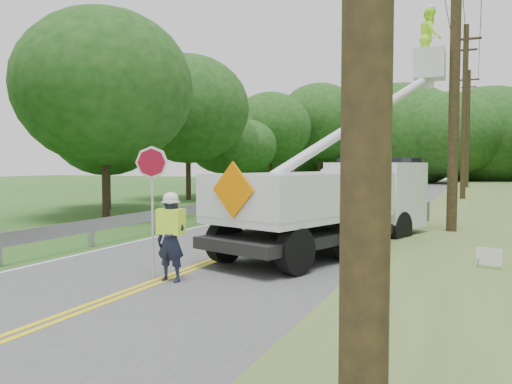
% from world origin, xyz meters
% --- Properties ---
extents(ground, '(140.00, 140.00, 0.00)m').
position_xyz_m(ground, '(0.00, 0.00, 0.00)').
color(ground, '#2C561E').
rests_on(ground, ground).
extents(road, '(7.20, 96.00, 0.03)m').
position_xyz_m(road, '(0.00, 14.00, 0.01)').
color(road, '#4B4B4D').
rests_on(road, ground).
extents(guardrail, '(0.18, 48.00, 0.77)m').
position_xyz_m(guardrail, '(-4.02, 14.91, 0.55)').
color(guardrail, '#9C9FA5').
rests_on(guardrail, ground).
extents(utility_poles, '(1.60, 43.30, 10.00)m').
position_xyz_m(utility_poles, '(5.00, 17.02, 5.27)').
color(utility_poles, black).
rests_on(utility_poles, ground).
extents(treeline_left, '(11.22, 56.10, 10.73)m').
position_xyz_m(treeline_left, '(-10.44, 31.08, 5.68)').
color(treeline_left, '#332319').
rests_on(treeline_left, ground).
extents(treeline_horizon, '(57.04, 14.59, 12.79)m').
position_xyz_m(treeline_horizon, '(0.30, 56.19, 5.50)').
color(treeline_horizon, '#15420F').
rests_on(treeline_horizon, ground).
extents(flagger, '(1.04, 0.39, 2.62)m').
position_xyz_m(flagger, '(0.23, 1.27, 0.96)').
color(flagger, '#191E33').
rests_on(flagger, road).
extents(bucket_truck, '(4.77, 7.61, 6.83)m').
position_xyz_m(bucket_truck, '(2.61, 6.64, 1.57)').
color(bucket_truck, black).
rests_on(bucket_truck, road).
extents(suv_silver, '(4.54, 6.96, 1.78)m').
position_xyz_m(suv_silver, '(-1.66, 17.60, 0.91)').
color(suv_silver, silver).
rests_on(suv_silver, road).
extents(suv_darkgrey, '(2.94, 5.48, 1.51)m').
position_xyz_m(suv_darkgrey, '(-2.48, 26.34, 0.78)').
color(suv_darkgrey, '#36393C').
rests_on(suv_darkgrey, road).
extents(stop_sign_permanent, '(0.40, 0.35, 2.39)m').
position_xyz_m(stop_sign_permanent, '(-4.37, 21.88, 1.57)').
color(stop_sign_permanent, '#9C9FA5').
rests_on(stop_sign_permanent, ground).
extents(yard_sign, '(0.46, 0.18, 0.69)m').
position_xyz_m(yard_sign, '(5.88, 3.55, 0.49)').
color(yard_sign, white).
rests_on(yard_sign, ground).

